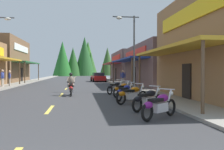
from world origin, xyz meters
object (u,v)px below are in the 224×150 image
at_px(motorcycle_parked_right_0, 159,105).
at_px(motorcycle_parked_right_5, 115,87).
at_px(motorcycle_parked_right_1, 148,99).
at_px(pedestrian_waiting, 3,77).
at_px(pedestrian_by_shop, 9,77).
at_px(parked_car_curbside, 98,77).
at_px(motorcycle_parked_right_3, 125,92).
at_px(pedestrian_browsing, 123,77).
at_px(streetlamp_right, 130,42).
at_px(motorcycle_parked_right_2, 132,94).
at_px(motorcycle_parked_right_4, 122,89).
at_px(rider_cruising_lead, 71,86).

height_order(motorcycle_parked_right_0, motorcycle_parked_right_5, same).
bearing_deg(motorcycle_parked_right_1, pedestrian_waiting, 86.64).
xyz_separation_m(pedestrian_by_shop, parked_car_curbside, (10.01, 11.83, -0.32)).
height_order(motorcycle_parked_right_0, motorcycle_parked_right_3, same).
bearing_deg(pedestrian_browsing, motorcycle_parked_right_5, -9.88).
relative_size(streetlamp_right, motorcycle_parked_right_3, 3.54).
bearing_deg(motorcycle_parked_right_0, parked_car_curbside, 51.32).
bearing_deg(motorcycle_parked_right_0, pedestrian_browsing, 45.56).
distance_m(motorcycle_parked_right_2, pedestrian_browsing, 13.71).
relative_size(motorcycle_parked_right_0, motorcycle_parked_right_1, 1.00).
distance_m(motorcycle_parked_right_3, motorcycle_parked_right_4, 1.87).
distance_m(motorcycle_parked_right_3, pedestrian_browsing, 12.24).
bearing_deg(motorcycle_parked_right_4, motorcycle_parked_right_2, -140.26).
bearing_deg(pedestrian_browsing, motorcycle_parked_right_4, -6.47).
height_order(motorcycle_parked_right_1, motorcycle_parked_right_5, same).
height_order(motorcycle_parked_right_4, pedestrian_waiting, pedestrian_waiting).
bearing_deg(pedestrian_browsing, motorcycle_parked_right_0, -1.97).
distance_m(rider_cruising_lead, pedestrian_browsing, 10.35).
height_order(motorcycle_parked_right_1, pedestrian_waiting, pedestrian_waiting).
relative_size(motorcycle_parked_right_0, parked_car_curbside, 0.39).
height_order(motorcycle_parked_right_2, motorcycle_parked_right_5, same).
bearing_deg(motorcycle_parked_right_0, motorcycle_parked_right_3, 53.56).
relative_size(streetlamp_right, motorcycle_parked_right_5, 3.73).
distance_m(motorcycle_parked_right_5, rider_cruising_lead, 3.29).
xyz_separation_m(pedestrian_waiting, parked_car_curbside, (10.32, 13.07, -0.37)).
height_order(pedestrian_browsing, pedestrian_waiting, pedestrian_waiting).
bearing_deg(motorcycle_parked_right_2, motorcycle_parked_right_0, -118.45).
xyz_separation_m(streetlamp_right, motorcycle_parked_right_2, (-1.41, -7.29, -3.54)).
bearing_deg(pedestrian_by_shop, parked_car_curbside, 26.54).
relative_size(streetlamp_right, motorcycle_parked_right_1, 3.55).
bearing_deg(motorcycle_parked_right_2, parked_car_curbside, 59.04).
bearing_deg(pedestrian_browsing, rider_cruising_lead, -26.32).
xyz_separation_m(streetlamp_right, motorcycle_parked_right_0, (-1.26, -11.26, -3.54)).
bearing_deg(motorcycle_parked_right_5, motorcycle_parked_right_3, -137.81).
distance_m(motorcycle_parked_right_3, pedestrian_by_shop, 15.86).
xyz_separation_m(motorcycle_parked_right_3, pedestrian_waiting, (-10.11, 11.22, 0.57)).
relative_size(motorcycle_parked_right_4, pedestrian_by_shop, 0.97).
bearing_deg(motorcycle_parked_right_5, pedestrian_browsing, 28.40).
bearing_deg(rider_cruising_lead, motorcycle_parked_right_5, -79.28).
bearing_deg(motorcycle_parked_right_5, motorcycle_parked_right_2, -137.17).
relative_size(streetlamp_right, motorcycle_parked_right_4, 3.68).
bearing_deg(pedestrian_browsing, streetlamp_right, -0.85).
relative_size(motorcycle_parked_right_0, pedestrian_by_shop, 1.00).
xyz_separation_m(motorcycle_parked_right_3, motorcycle_parked_right_5, (-0.01, 3.87, 0.00)).
bearing_deg(pedestrian_waiting, motorcycle_parked_right_1, 135.63).
xyz_separation_m(streetlamp_right, parked_car_curbside, (-1.26, 18.50, -3.35)).
height_order(motorcycle_parked_right_1, pedestrian_by_shop, pedestrian_by_shop).
xyz_separation_m(pedestrian_by_shop, pedestrian_waiting, (-0.31, -1.24, 0.05)).
distance_m(streetlamp_right, pedestrian_browsing, 6.97).
distance_m(motorcycle_parked_right_2, motorcycle_parked_right_4, 3.38).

